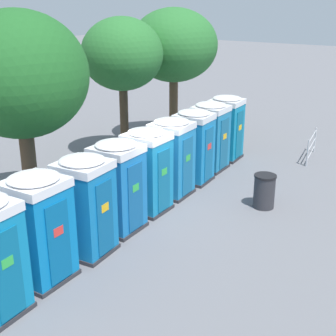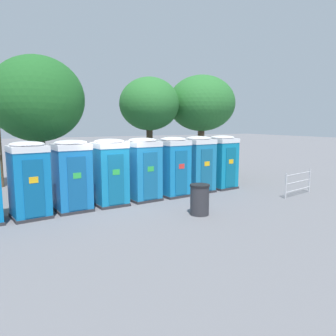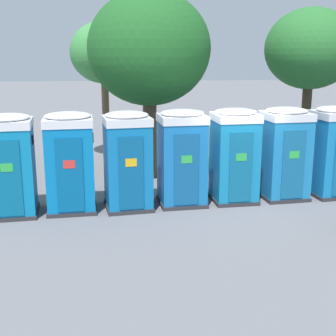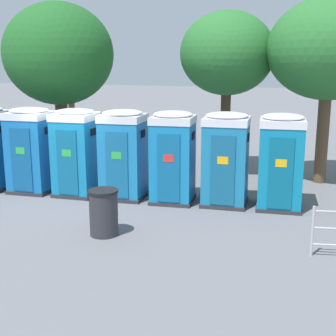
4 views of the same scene
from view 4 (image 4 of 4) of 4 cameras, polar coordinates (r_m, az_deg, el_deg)
The scene contains 12 objects.
ground_plane at distance 14.33m, azimuth -10.60°, elevation -2.93°, with size 120.00×120.00×0.00m, color slate.
portapotty_3 at distance 14.54m, azimuth -16.33°, elevation 2.19°, with size 1.31×1.30×2.54m.
portapotty_4 at distance 13.87m, azimuth -11.14°, elevation 1.97°, with size 1.25×1.28×2.54m.
portapotty_5 at distance 13.34m, azimuth -5.45°, elevation 1.73°, with size 1.32×1.31×2.54m.
portapotty_6 at distance 12.91m, azimuth 0.60°, elevation 1.41°, with size 1.30×1.33×2.54m.
portapotty_7 at distance 12.74m, azimuth 7.04°, elevation 1.15°, with size 1.32×1.30×2.54m.
portapotty_8 at distance 12.67m, azimuth 13.58°, elevation 0.82°, with size 1.30×1.33×2.54m.
street_tree_0 at distance 15.60m, azimuth 19.02°, elevation 13.47°, with size 3.79×3.79×5.79m.
street_tree_1 at distance 16.09m, azimuth 7.22°, elevation 13.60°, with size 3.14×3.14×5.50m.
street_tree_2 at distance 17.06m, azimuth -13.18°, elevation 13.29°, with size 3.79×3.79×5.85m.
street_tree_3 at distance 20.59m, azimuth -11.93°, elevation 12.90°, with size 2.51×2.51×5.14m.
trash_can at distance 10.66m, azimuth -7.85°, elevation -5.38°, with size 0.68×0.68×1.06m.
Camera 4 is at (6.98, -11.91, 3.85)m, focal length 50.00 mm.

